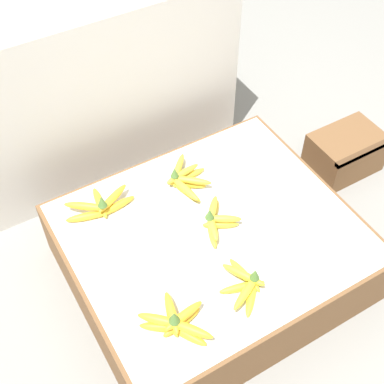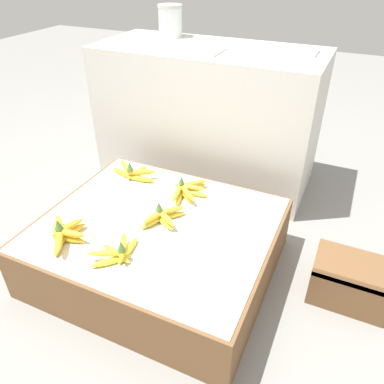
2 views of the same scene
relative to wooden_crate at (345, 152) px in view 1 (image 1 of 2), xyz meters
name	(u,v)px [view 1 (image 1 of 2)]	position (x,y,z in m)	size (l,w,h in m)	color
ground_plane	(210,272)	(-0.86, -0.18, -0.10)	(10.00, 10.00, 0.00)	gray
display_platform	(211,252)	(-0.86, -0.18, 0.04)	(1.05, 0.91, 0.28)	brown
back_vendor_table	(72,78)	(-1.00, 0.75, 0.32)	(1.35, 0.60, 0.84)	beige
wooden_crate	(345,152)	(0.00, 0.00, 0.00)	(0.32, 0.23, 0.20)	brown
banana_bunch_front_left	(176,322)	(-1.16, -0.45, 0.21)	(0.22, 0.23, 0.11)	gold
banana_bunch_front_midleft	(246,284)	(-0.89, -0.45, 0.21)	(0.17, 0.23, 0.10)	yellow
banana_bunch_middle_midleft	(215,220)	(-0.83, -0.17, 0.21)	(0.16, 0.20, 0.10)	gold
banana_bunch_back_left	(100,206)	(-1.17, 0.11, 0.21)	(0.28, 0.16, 0.11)	gold
banana_bunch_back_midleft	(184,179)	(-0.83, 0.07, 0.21)	(0.18, 0.26, 0.10)	gold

